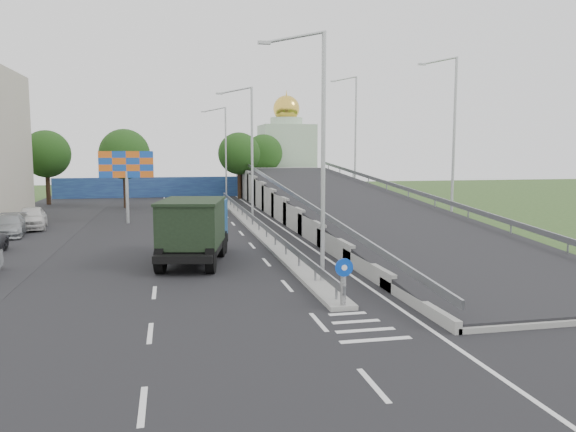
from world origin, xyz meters
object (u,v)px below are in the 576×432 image
object	(u,v)px
lamp_post_mid	(250,147)
sign_bollard	(343,282)
billboard	(126,169)
lamp_post_far	(224,148)
parked_car_e	(32,218)
lamp_post_near	(319,144)
dump_truck	(195,227)
parked_car_d	(9,226)
church	(286,152)

from	to	relation	value
lamp_post_mid	sign_bollard	bearing A→B (deg)	-90.26
billboard	lamp_post_mid	bearing A→B (deg)	-12.38
lamp_post_mid	lamp_post_far	world-z (taller)	same
lamp_post_mid	parked_car_e	distance (m)	16.34
lamp_post_near	dump_truck	bearing A→B (deg)	127.95
billboard	parked_car_e	size ratio (longest dim) A/B	1.15
lamp_post_near	parked_car_d	bearing A→B (deg)	133.63
billboard	parked_car_d	bearing A→B (deg)	-144.63
lamp_post_near	lamp_post_far	xyz separation A→B (m)	(0.00, 40.00, 0.00)
lamp_post_far	billboard	xyz separation A→B (m)	(-9.11, -18.00, -1.62)
sign_bollard	parked_car_e	distance (m)	28.60
parked_car_d	church	bearing A→B (deg)	48.46
lamp_post_far	parked_car_d	bearing A→B (deg)	-125.11
lamp_post_far	church	world-z (taller)	church
lamp_post_far	parked_car_d	world-z (taller)	lamp_post_far
church	parked_car_e	xyz separation A→B (m)	(-25.45, -33.76, -4.50)
sign_bollard	parked_car_e	xyz separation A→B (m)	(-15.45, 24.06, -0.22)
sign_bollard	lamp_post_near	world-z (taller)	lamp_post_near
lamp_post_near	lamp_post_far	size ratio (longest dim) A/B	1.00
lamp_post_near	billboard	world-z (taller)	lamp_post_near
lamp_post_mid	parked_car_d	xyz separation A→B (m)	(-16.18, -3.02, -5.12)
lamp_post_near	billboard	distance (m)	23.87
lamp_post_near	lamp_post_far	bearing A→B (deg)	90.00
church	parked_car_e	distance (m)	42.52
lamp_post_mid	billboard	bearing A→B (deg)	167.62
sign_bollard	lamp_post_near	size ratio (longest dim) A/B	0.17
church	parked_car_d	distance (m)	45.52
lamp_post_near	church	distance (m)	54.90
church	parked_car_d	xyz separation A→B (m)	(-26.07, -37.02, -4.62)
church	billboard	size ratio (longest dim) A/B	2.51
lamp_post_near	parked_car_e	size ratio (longest dim) A/B	2.12
sign_bollard	parked_car_d	world-z (taller)	sign_bollard
lamp_post_far	parked_car_d	xyz separation A→B (m)	(-16.18, -23.02, -5.12)
lamp_post_mid	lamp_post_far	size ratio (longest dim) A/B	1.00
parked_car_e	dump_truck	bearing A→B (deg)	-61.26
parked_car_d	lamp_post_near	bearing A→B (deg)	-52.75
parked_car_d	sign_bollard	bearing A→B (deg)	-58.69
sign_bollard	billboard	distance (m)	27.53
sign_bollard	dump_truck	distance (m)	10.96
lamp_post_mid	parked_car_d	size ratio (longest dim) A/B	2.12
lamp_post_far	lamp_post_near	bearing A→B (deg)	-90.00
lamp_post_far	dump_truck	distance (m)	34.49
billboard	parked_car_d	xyz separation A→B (m)	(-7.07, -5.02, -3.49)
sign_bollard	parked_car_d	bearing A→B (deg)	127.69
lamp_post_far	sign_bollard	bearing A→B (deg)	-90.14
parked_car_d	lamp_post_far	bearing A→B (deg)	48.51
parked_car_e	billboard	bearing A→B (deg)	6.64
sign_bollard	parked_car_d	distance (m)	26.29
sign_bollard	dump_truck	bearing A→B (deg)	115.06
sign_bollard	lamp_post_far	distance (m)	44.08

